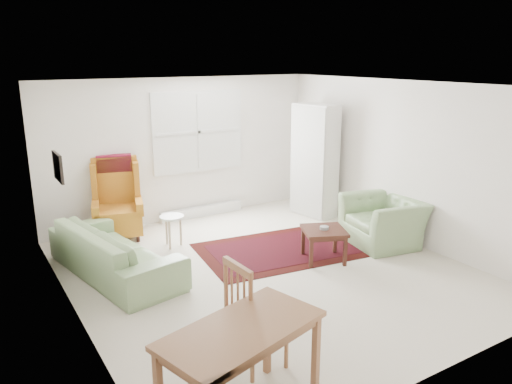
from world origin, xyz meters
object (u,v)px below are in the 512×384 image
sofa (114,242)px  stool (172,231)px  coffee_table (324,244)px  cabinet (315,161)px  desk (242,374)px  desk_chair (258,313)px  armchair (383,216)px  wingback_chair (117,199)px

sofa → stool: bearing=-73.4°
coffee_table → cabinet: cabinet is taller
desk → desk_chair: (0.50, 0.57, 0.13)m
armchair → desk: (-3.85, -2.24, -0.02)m
wingback_chair → desk_chair: wingback_chair is taller
sofa → coffee_table: 2.91m
cabinet → desk_chair: cabinet is taller
armchair → desk: size_ratio=0.85×
coffee_table → desk_chair: 2.71m
desk_chair → armchair: bearing=-66.2°
wingback_chair → cabinet: size_ratio=0.64×
stool → desk_chair: size_ratio=0.46×
sofa → cabinet: size_ratio=1.12×
sofa → coffee_table: size_ratio=3.93×
cabinet → desk: 5.57m
cabinet → desk_chair: bearing=-144.4°
coffee_table → stool: bearing=134.6°
cabinet → desk: cabinet is taller
desk → sofa: bearing=90.7°
desk → desk_chair: 0.77m
sofa → wingback_chair: wingback_chair is taller
wingback_chair → cabinet: 3.52m
cabinet → armchair: bearing=-99.9°
sofa → cabinet: cabinet is taller
coffee_table → cabinet: size_ratio=0.29×
sofa → wingback_chair: (0.46, 1.35, 0.19)m
stool → coffee_table: bearing=-45.4°
armchair → desk_chair: 3.75m
desk_chair → coffee_table: bearing=-55.3°
armchair → coffee_table: armchair is taller
stool → wingback_chair: bearing=125.9°
cabinet → desk_chair: (-3.36, -3.41, -0.47)m
armchair → wingback_chair: size_ratio=0.86×
sofa → stool: sofa is taller
desk_chair → stool: bearing=-11.5°
stool → desk: (-1.01, -3.86, 0.17)m
stool → cabinet: cabinet is taller
armchair → stool: armchair is taller
desk → armchair: bearing=30.2°
coffee_table → desk_chair: size_ratio=0.53×
armchair → cabinet: (0.00, 1.74, 0.58)m
sofa → wingback_chair: bearing=-29.6°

